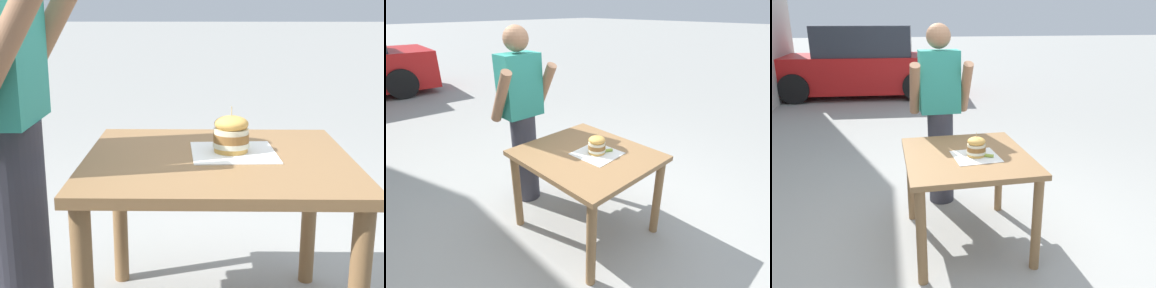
# 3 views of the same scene
# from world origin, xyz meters

# --- Properties ---
(patio_table) EXTENTS (0.92, 1.02, 0.75)m
(patio_table) POSITION_xyz_m (0.00, 0.00, 0.63)
(patio_table) COLOR olive
(patio_table) RESTS_ON ground
(serving_paper) EXTENTS (0.35, 0.35, 0.00)m
(serving_paper) POSITION_xyz_m (0.06, -0.06, 0.75)
(serving_paper) COLOR white
(serving_paper) RESTS_ON patio_table
(sandwich) EXTENTS (0.14, 0.14, 0.18)m
(sandwich) POSITION_xyz_m (0.06, -0.05, 0.82)
(sandwich) COLOR gold
(sandwich) RESTS_ON serving_paper
(pickle_spear) EXTENTS (0.08, 0.06, 0.02)m
(pickle_spear) POSITION_xyz_m (0.14, -0.10, 0.76)
(pickle_spear) COLOR #8EA83D
(pickle_spear) RESTS_ON serving_paper
(diner_across_table) EXTENTS (0.55, 0.35, 1.69)m
(diner_across_table) POSITION_xyz_m (-0.09, 0.77, 0.88)
(diner_across_table) COLOR #33333D
(diner_across_table) RESTS_ON ground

